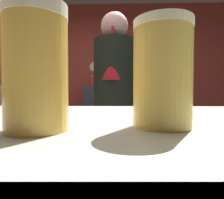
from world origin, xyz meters
TOP-DOWN VIEW (x-y plane):
  - wall_back at (0.00, 2.20)m, footprint 5.20×0.10m
  - prep_counter at (0.35, 0.64)m, footprint 2.10×0.60m
  - back_shelf at (0.06, 1.92)m, footprint 0.83×0.36m
  - bartender at (0.18, 0.19)m, footprint 0.46×0.53m
  - knife_block at (0.75, 0.67)m, footprint 0.10×0.08m
  - mixing_bowl at (-0.09, 0.64)m, footprint 0.20×0.20m
  - chefs_knife at (0.46, 0.59)m, footprint 0.24×0.04m
  - pint_glass_near at (0.27, -1.14)m, footprint 0.08×0.08m
  - pint_glass_far at (0.11, -1.17)m, footprint 0.07×0.07m
  - bottle_olive_oil at (0.11, 1.89)m, footprint 0.05×0.05m
  - bottle_vinegar at (-0.22, 1.93)m, footprint 0.07×0.07m
  - bottle_soy at (0.37, 1.98)m, footprint 0.07×0.07m
  - bottle_hot_sauce at (-0.00, 1.87)m, footprint 0.06×0.06m

SIDE VIEW (x-z plane):
  - prep_counter at x=0.35m, z-range 0.00..0.90m
  - back_shelf at x=0.06m, z-range 0.00..1.21m
  - chefs_knife at x=0.46m, z-range 0.90..0.91m
  - mixing_bowl at x=-0.09m, z-range 0.90..0.95m
  - knife_block at x=0.75m, z-range 0.86..1.15m
  - bartender at x=0.18m, z-range 0.14..1.90m
  - pint_glass_near at x=0.27m, z-range 1.07..1.21m
  - pint_glass_far at x=0.11m, z-range 1.07..1.22m
  - bottle_vinegar at x=-0.22m, z-range 1.19..1.37m
  - bottle_olive_oil at x=0.11m, z-range 1.19..1.41m
  - bottle_hot_sauce at x=0.00m, z-range 1.18..1.44m
  - bottle_soy at x=0.37m, z-range 1.18..1.45m
  - wall_back at x=0.00m, z-range 0.00..2.70m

